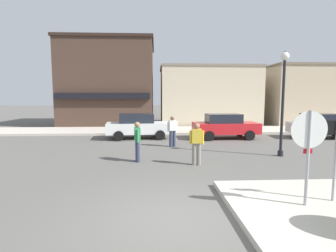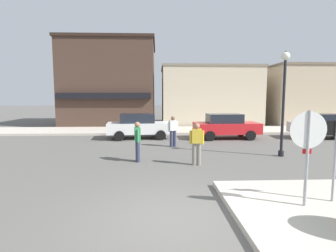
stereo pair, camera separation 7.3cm
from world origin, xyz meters
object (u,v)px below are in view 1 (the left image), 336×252
(one_way_sign, at_px, (336,151))
(parked_car_third, at_px, (322,125))
(pedestrian_crossing_near, at_px, (137,140))
(pedestrian_kerb_side, at_px, (172,130))
(stop_sign, at_px, (308,146))
(parked_car_nearest, at_px, (138,126))
(lamp_post, at_px, (283,88))
(parked_car_second, at_px, (225,126))
(pedestrian_crossing_far, at_px, (197,143))

(one_way_sign, height_order, parked_car_third, one_way_sign)
(parked_car_third, bearing_deg, pedestrian_crossing_near, -153.75)
(parked_car_third, relative_size, pedestrian_kerb_side, 2.58)
(stop_sign, height_order, parked_car_nearest, stop_sign)
(pedestrian_crossing_near, bearing_deg, pedestrian_kerb_side, 62.83)
(parked_car_nearest, distance_m, pedestrian_kerb_side, 3.49)
(lamp_post, height_order, parked_car_second, lamp_post)
(pedestrian_crossing_far, bearing_deg, one_way_sign, -56.73)
(one_way_sign, xyz_separation_m, parked_car_third, (6.37, 10.18, -0.52))
(lamp_post, xyz_separation_m, pedestrian_crossing_far, (-3.94, -1.35, -2.09))
(pedestrian_crossing_near, xyz_separation_m, pedestrian_kerb_side, (1.61, 3.14, 0.00))
(parked_car_second, relative_size, parked_car_third, 0.98)
(parked_car_second, bearing_deg, stop_sign, -95.34)
(one_way_sign, relative_size, parked_car_third, 0.51)
(one_way_sign, bearing_deg, pedestrian_crossing_far, 123.27)
(pedestrian_kerb_side, bearing_deg, parked_car_third, 14.05)
(pedestrian_crossing_near, distance_m, pedestrian_crossing_far, 2.38)
(stop_sign, distance_m, pedestrian_crossing_near, 6.38)
(pedestrian_crossing_far, bearing_deg, parked_car_nearest, 111.52)
(pedestrian_crossing_near, height_order, pedestrian_crossing_far, same)
(one_way_sign, bearing_deg, parked_car_nearest, 116.20)
(stop_sign, height_order, one_way_sign, stop_sign)
(lamp_post, distance_m, pedestrian_kerb_side, 5.63)
(parked_car_third, bearing_deg, lamp_post, -136.05)
(one_way_sign, bearing_deg, stop_sign, -164.60)
(parked_car_third, xyz_separation_m, pedestrian_crossing_near, (-11.27, -5.56, 0.06))
(pedestrian_crossing_near, bearing_deg, pedestrian_crossing_far, -15.78)
(one_way_sign, xyz_separation_m, pedestrian_crossing_near, (-4.90, 4.63, -0.46))
(one_way_sign, xyz_separation_m, parked_car_second, (0.19, 10.35, -0.52))
(parked_car_third, bearing_deg, parked_car_nearest, 177.66)
(lamp_post, height_order, pedestrian_crossing_near, lamp_post)
(one_way_sign, distance_m, pedestrian_crossing_near, 6.75)
(stop_sign, distance_m, parked_car_third, 12.65)
(stop_sign, bearing_deg, lamp_post, 68.97)
(lamp_post, bearing_deg, parked_car_third, 43.95)
(parked_car_second, relative_size, pedestrian_crossing_near, 2.52)
(lamp_post, relative_size, pedestrian_crossing_near, 2.82)
(pedestrian_crossing_near, bearing_deg, lamp_post, 6.41)
(stop_sign, relative_size, parked_car_nearest, 0.55)
(parked_car_second, height_order, pedestrian_crossing_far, pedestrian_crossing_far)
(parked_car_third, height_order, pedestrian_crossing_near, pedestrian_crossing_near)
(one_way_sign, relative_size, pedestrian_crossing_near, 1.30)
(parked_car_second, bearing_deg, parked_car_nearest, 176.73)
(lamp_post, xyz_separation_m, pedestrian_kerb_side, (-4.62, 2.44, -2.09))
(parked_car_third, relative_size, pedestrian_crossing_far, 2.58)
(parked_car_second, xyz_separation_m, pedestrian_kerb_side, (-3.47, -2.58, 0.06))
(parked_car_nearest, height_order, pedestrian_kerb_side, pedestrian_kerb_side)
(one_way_sign, xyz_separation_m, lamp_post, (1.33, 5.33, 1.63))
(stop_sign, height_order, parked_car_second, stop_sign)
(pedestrian_crossing_near, xyz_separation_m, pedestrian_crossing_far, (2.29, -0.65, 0.00))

